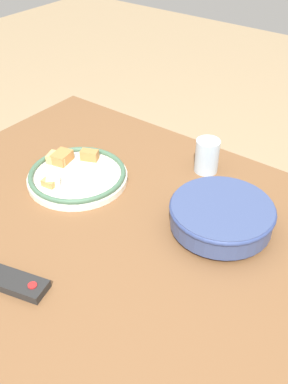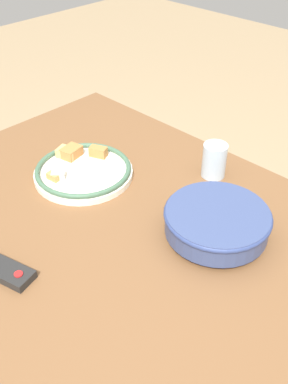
{
  "view_description": "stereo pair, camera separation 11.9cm",
  "coord_description": "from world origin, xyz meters",
  "px_view_note": "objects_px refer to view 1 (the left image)",
  "views": [
    {
      "loc": [
        -0.52,
        0.66,
        1.51
      ],
      "look_at": [
        0.05,
        -0.1,
        0.79
      ],
      "focal_mm": 42.0,
      "sensor_mm": 36.0,
      "label": 1
    },
    {
      "loc": [
        -0.61,
        0.58,
        1.51
      ],
      "look_at": [
        0.05,
        -0.1,
        0.79
      ],
      "focal_mm": 42.0,
      "sensor_mm": 36.0,
      "label": 2
    }
  ],
  "objects_px": {
    "tv_remote": "(9,280)",
    "drinking_glass": "(208,156)",
    "food_plate": "(76,175)",
    "noodle_bowl": "(221,215)"
  },
  "relations": [
    {
      "from": "food_plate",
      "to": "tv_remote",
      "type": "xyz_separation_m",
      "value": [
        -0.16,
        0.38,
        -0.01
      ]
    },
    {
      "from": "noodle_bowl",
      "to": "tv_remote",
      "type": "xyz_separation_m",
      "value": [
        0.28,
        0.44,
        -0.03
      ]
    },
    {
      "from": "noodle_bowl",
      "to": "food_plate",
      "type": "bearing_deg",
      "value": 8.09
    },
    {
      "from": "tv_remote",
      "to": "drinking_glass",
      "type": "xyz_separation_m",
      "value": [
        -0.12,
        -0.64,
        0.04
      ]
    },
    {
      "from": "drinking_glass",
      "to": "food_plate",
      "type": "bearing_deg",
      "value": 43.78
    },
    {
      "from": "tv_remote",
      "to": "drinking_glass",
      "type": "bearing_deg",
      "value": 154.52
    },
    {
      "from": "noodle_bowl",
      "to": "tv_remote",
      "type": "distance_m",
      "value": 0.52
    },
    {
      "from": "food_plate",
      "to": "tv_remote",
      "type": "bearing_deg",
      "value": 112.61
    },
    {
      "from": "food_plate",
      "to": "tv_remote",
      "type": "relative_size",
      "value": 1.52
    },
    {
      "from": "tv_remote",
      "to": "drinking_glass",
      "type": "height_order",
      "value": "drinking_glass"
    }
  ]
}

